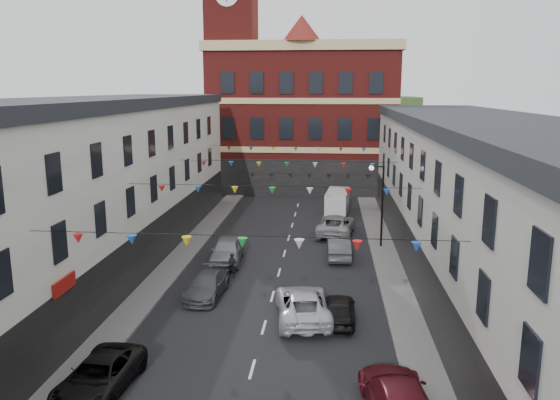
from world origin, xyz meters
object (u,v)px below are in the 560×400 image
(car_left_c, at_px, (99,376))
(car_left_e, at_px, (227,250))
(moving_car, at_px, (303,304))
(pedestrian, at_px, (232,265))
(street_lamp, at_px, (379,195))
(car_right_d, at_px, (339,309))
(car_right_e, at_px, (339,248))
(car_left_d, at_px, (207,285))
(car_right_c, at_px, (398,399))
(white_van, at_px, (337,203))
(car_right_f, at_px, (336,225))

(car_left_c, distance_m, car_left_e, 16.05)
(moving_car, height_order, pedestrian, moving_car)
(street_lamp, height_order, moving_car, street_lamp)
(car_left_e, distance_m, car_right_d, 11.33)
(pedestrian, bearing_deg, car_right_e, 48.65)
(car_left_e, xyz_separation_m, pedestrian, (0.83, -2.83, -0.06))
(car_left_d, bearing_deg, car_right_d, -17.57)
(car_right_d, bearing_deg, street_lamp, -101.33)
(car_left_d, bearing_deg, moving_car, -21.62)
(street_lamp, relative_size, moving_car, 1.10)
(pedestrian, bearing_deg, street_lamp, 51.48)
(car_left_c, height_order, car_right_d, car_right_d)
(car_right_e, height_order, pedestrian, pedestrian)
(car_right_c, distance_m, car_right_d, 8.20)
(car_left_c, bearing_deg, street_lamp, 63.04)
(car_left_c, relative_size, car_left_d, 1.07)
(car_left_c, distance_m, car_right_d, 11.60)
(car_left_c, xyz_separation_m, white_van, (9.30, 30.72, 0.42))
(car_right_e, relative_size, white_van, 0.88)
(street_lamp, relative_size, white_van, 1.24)
(street_lamp, distance_m, car_left_c, 23.75)
(car_left_d, distance_m, car_right_f, 15.37)
(car_left_c, height_order, car_left_e, car_left_e)
(car_left_e, relative_size, car_right_d, 1.23)
(car_left_e, xyz_separation_m, moving_car, (5.40, -8.51, -0.06))
(car_right_f, height_order, pedestrian, car_right_f)
(car_right_c, relative_size, car_right_f, 0.94)
(car_right_d, height_order, car_right_e, car_right_e)
(car_right_d, bearing_deg, car_right_e, -89.27)
(car_left_d, relative_size, moving_car, 0.82)
(street_lamp, height_order, car_right_d, street_lamp)
(moving_car, bearing_deg, car_left_c, 37.73)
(car_right_c, bearing_deg, car_right_d, -81.88)
(pedestrian, bearing_deg, car_right_d, -28.71)
(car_left_e, height_order, car_right_c, car_left_e)
(car_right_c, xyz_separation_m, moving_car, (-3.70, 8.21, -0.03))
(street_lamp, xyz_separation_m, car_right_c, (-1.05, -20.99, -3.12))
(car_right_f, bearing_deg, street_lamp, 139.48)
(car_right_f, relative_size, white_van, 1.19)
(car_right_f, xyz_separation_m, moving_car, (-1.80, -16.07, -0.04))
(moving_car, bearing_deg, car_right_d, 164.99)
(car_left_c, bearing_deg, car_right_d, 42.17)
(car_left_e, bearing_deg, pedestrian, -76.59)
(car_right_e, relative_size, pedestrian, 2.84)
(car_right_f, distance_m, moving_car, 16.17)
(street_lamp, distance_m, car_right_e, 5.01)
(car_right_e, height_order, white_van, white_van)
(street_lamp, distance_m, car_right_f, 5.40)
(white_van, bearing_deg, car_right_d, -84.91)
(car_right_e, bearing_deg, car_right_f, -90.88)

